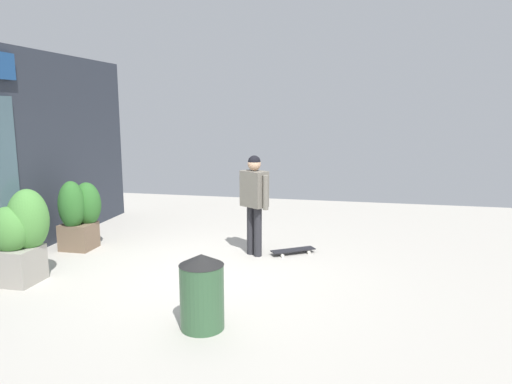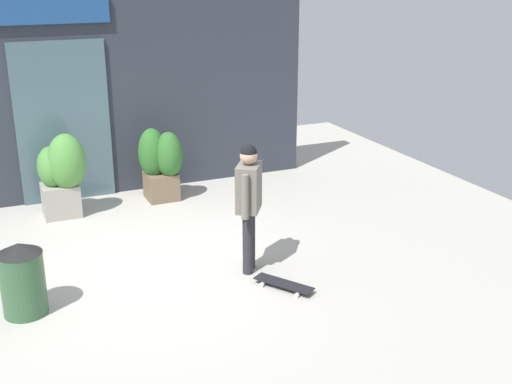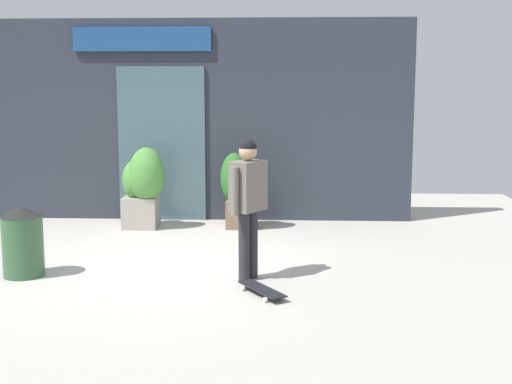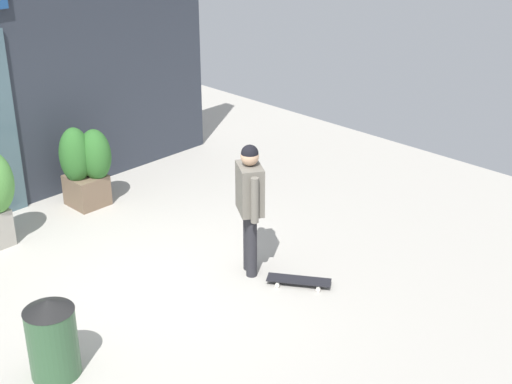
% 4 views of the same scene
% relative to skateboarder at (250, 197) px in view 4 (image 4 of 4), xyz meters
% --- Properties ---
extents(ground_plane, '(12.00, 12.00, 0.00)m').
position_rel_skateboarder_xyz_m(ground_plane, '(-1.07, 0.66, -1.00)').
color(ground_plane, '#B2ADA3').
extents(skateboarder, '(0.44, 0.51, 1.64)m').
position_rel_skateboarder_xyz_m(skateboarder, '(0.00, 0.00, 0.00)').
color(skateboarder, '#28282D').
rests_on(skateboarder, ground_plane).
extents(skateboard, '(0.56, 0.73, 0.08)m').
position_rel_skateboarder_xyz_m(skateboard, '(0.18, -0.62, -0.94)').
color(skateboard, black).
rests_on(skateboard, ground_plane).
extents(planter_box_right, '(0.68, 0.61, 1.19)m').
position_rel_skateboarder_xyz_m(planter_box_right, '(-0.27, 2.98, -0.37)').
color(planter_box_right, brown).
rests_on(planter_box_right, ground_plane).
extents(trash_bin, '(0.49, 0.49, 0.84)m').
position_rel_skateboarder_xyz_m(trash_bin, '(-2.68, 0.01, -0.58)').
color(trash_bin, '#335938').
rests_on(trash_bin, ground_plane).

